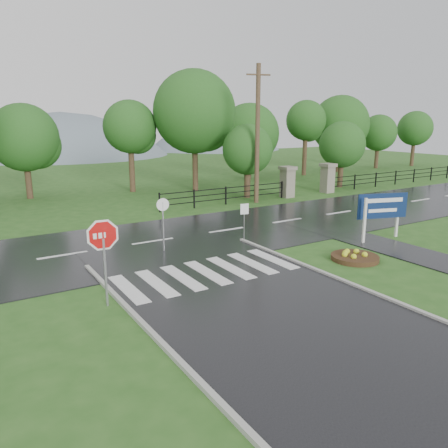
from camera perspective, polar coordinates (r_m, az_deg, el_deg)
ground at (r=12.30m, az=9.77°, el=-13.20°), size 120.00×120.00×0.00m
main_road at (r=20.33m, az=-9.27°, el=-2.36°), size 90.00×8.00×0.04m
walkway at (r=20.77m, az=20.07°, el=-2.68°), size 2.20×11.00×0.04m
crosswalk at (r=16.02m, az=-2.23°, el=-6.32°), size 6.50×2.80×0.02m
pillar_west at (r=31.91m, az=8.28°, el=5.56°), size 1.00×1.00×2.24m
pillar_east at (r=34.61m, az=13.37°, el=5.95°), size 1.00×1.00×2.24m
fence_west at (r=28.89m, az=0.24°, el=3.98°), size 9.58×0.08×1.20m
fence_east at (r=42.93m, az=23.58°, el=5.99°), size 20.58×0.08×1.20m
hills at (r=76.85m, az=-22.59°, el=-3.49°), size 102.00×48.00×48.00m
treeline at (r=33.65m, az=-17.05°, el=3.49°), size 83.20×5.20×10.00m
stop_sign at (r=13.23m, az=-15.49°, el=-2.42°), size 1.26×0.13×2.85m
estate_billboard at (r=21.38m, az=19.98°, el=1.95°), size 2.44×0.83×2.20m
flower_bed at (r=18.29m, az=16.72°, el=-4.10°), size 1.89×1.89×0.38m
reg_sign_small at (r=19.84m, az=2.68°, el=1.27°), size 0.39×0.10×1.79m
reg_sign_round at (r=18.47m, az=-7.96°, el=0.74°), size 0.54×0.10×2.31m
utility_pole_east at (r=29.31m, az=4.39°, el=11.62°), size 1.55×0.58×8.98m
entrance_tree_left at (r=31.36m, az=3.11°, el=9.64°), size 3.56×3.56×5.22m
entrance_tree_right at (r=37.58m, az=15.18°, el=9.94°), size 3.75×3.75×5.38m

